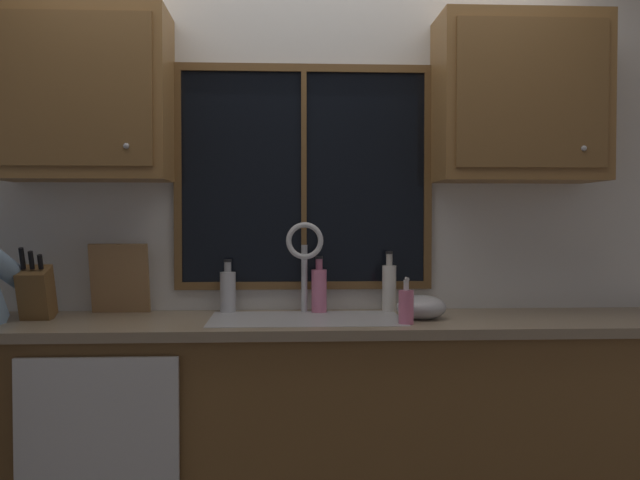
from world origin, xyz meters
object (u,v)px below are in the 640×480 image
Objects in this scene: cutting_board at (120,279)px; bottle_green_glass at (389,287)px; soap_dispenser at (406,306)px; bottle_tall_clear at (319,289)px; mixing_bowl at (421,307)px; knife_block at (36,294)px; bottle_amber_small at (228,290)px.

cutting_board is 1.19m from bottle_green_glass.
soap_dispenser is 0.75× the size of bottle_tall_clear.
cutting_board reaches higher than soap_dispenser.
mixing_bowl is 0.47m from bottle_tall_clear.
knife_block is at bearing -147.55° from cutting_board.
cutting_board is 1.25× the size of bottle_tall_clear.
cutting_board is at bearing 32.45° from knife_block.
soap_dispenser is 0.49m from bottle_tall_clear.
soap_dispenser reaches higher than mixing_bowl.
bottle_amber_small is (-0.72, 0.01, -0.01)m from bottle_green_glass.
mixing_bowl is 0.82× the size of bottle_tall_clear.
mixing_bowl is 0.17m from soap_dispenser.
cutting_board is 1.32m from mixing_bowl.
cutting_board is at bearing 178.54° from bottle_tall_clear.
bottle_green_glass is (-0.10, 0.23, 0.07)m from mixing_bowl.
mixing_bowl is at bearing 58.65° from soap_dispenser.
bottle_amber_small is (-0.73, 0.39, 0.03)m from soap_dispenser.
bottle_amber_small reaches higher than mixing_bowl.
mixing_bowl is (1.59, -0.04, -0.06)m from knife_block.
bottle_green_glass is (1.49, 0.18, 0.00)m from knife_block.
bottle_amber_small is at bearing 176.15° from bottle_tall_clear.
mixing_bowl is 1.10× the size of soap_dispenser.
soap_dispenser is (-0.09, -0.15, 0.03)m from mixing_bowl.
bottle_green_glass is at bearing 6.94° from knife_block.
bottle_green_glass is 1.15× the size of bottle_amber_small.
bottle_amber_small is (-0.82, 0.24, 0.05)m from mixing_bowl.
bottle_tall_clear is (0.88, -0.02, -0.05)m from cutting_board.
bottle_tall_clear is (-0.32, -0.02, -0.01)m from bottle_green_glass.
knife_block is at bearing -173.06° from bottle_green_glass.
soap_dispenser is 0.69× the size of bottle_green_glass.
cutting_board is 1.32× the size of bottle_amber_small.
cutting_board is at bearing 169.79° from mixing_bowl.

